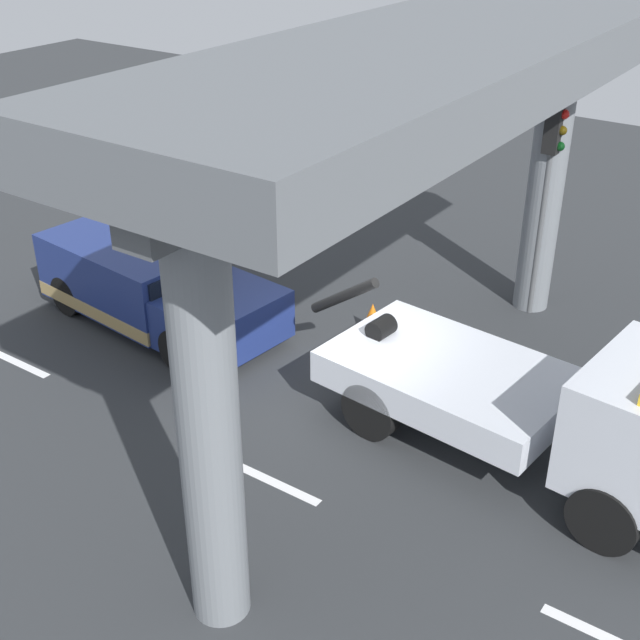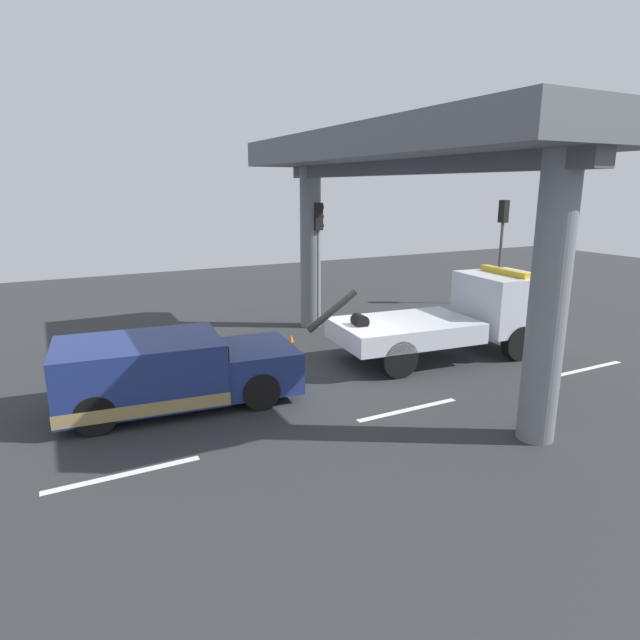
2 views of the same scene
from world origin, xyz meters
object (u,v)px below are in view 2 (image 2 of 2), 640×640
object	(u,v)px
towed_van_green	(168,373)
traffic_light_far	(503,229)
traffic_light_near	(318,238)
traffic_cone_orange	(291,346)
tow_truck_white	(463,314)

from	to	relation	value
towed_van_green	traffic_light_far	size ratio (longest dim) A/B	1.26
towed_van_green	traffic_light_near	size ratio (longest dim) A/B	1.26
traffic_light_near	traffic_cone_orange	xyz separation A→B (m)	(-2.22, -2.63, -2.81)
traffic_light_near	traffic_cone_orange	size ratio (longest dim) A/B	6.53
towed_van_green	traffic_light_near	world-z (taller)	traffic_light_near
tow_truck_white	traffic_light_far	bearing A→B (deg)	37.29
towed_van_green	traffic_light_near	bearing A→B (deg)	37.01
traffic_light_near	traffic_cone_orange	bearing A→B (deg)	-130.18
tow_truck_white	traffic_cone_orange	bearing A→B (deg)	155.20
traffic_light_near	traffic_light_far	world-z (taller)	same
towed_van_green	traffic_cone_orange	size ratio (longest dim) A/B	8.20
towed_van_green	traffic_light_far	xyz separation A→B (m)	(14.65, 4.64, 2.34)
tow_truck_white	towed_van_green	distance (m)	8.47
tow_truck_white	traffic_light_near	world-z (taller)	traffic_light_near
tow_truck_white	towed_van_green	xyz separation A→B (m)	(-8.46, 0.08, -0.42)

